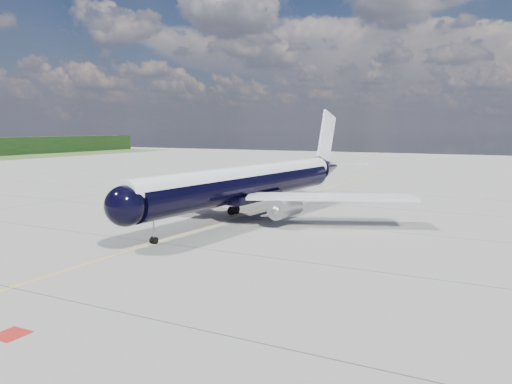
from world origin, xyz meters
TOP-DOWN VIEW (x-y plane):
  - ground at (0.00, 30.00)m, footprint 320.00×320.00m
  - taxiway_centerline at (0.00, 25.00)m, footprint 0.16×160.00m
  - red_marking at (6.80, -10.00)m, footprint 1.60×1.60m
  - main_airliner at (1.81, 26.22)m, footprint 37.82×46.21m

SIDE VIEW (x-z plane):
  - ground at x=0.00m, z-range 0.00..0.00m
  - taxiway_centerline at x=0.00m, z-range 0.00..0.01m
  - red_marking at x=6.80m, z-range 0.00..0.01m
  - main_airliner at x=1.81m, z-range -2.53..10.81m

